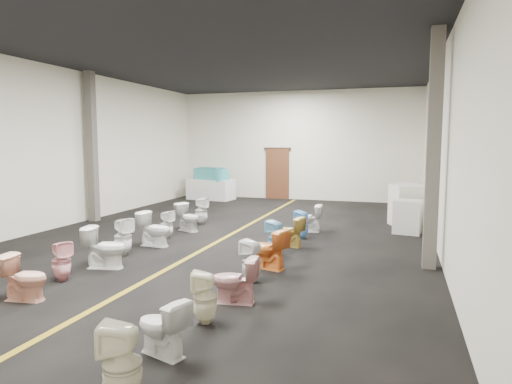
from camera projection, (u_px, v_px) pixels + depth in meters
floor at (227, 237)px, 11.63m from camera, size 16.00×16.00×0.00m
ceiling at (226, 56)px, 11.13m from camera, size 16.00×16.00×0.00m
wall_back at (296, 146)px, 18.96m from camera, size 10.00×0.00×10.00m
wall_left at (62, 148)px, 12.89m from camera, size 0.00×16.00×16.00m
wall_right at (441, 149)px, 9.87m from camera, size 0.00×16.00×16.00m
aisle_stripe at (227, 237)px, 11.63m from camera, size 0.12×15.60×0.01m
back_door at (277, 174)px, 19.27m from camera, size 1.00×0.10×2.10m
door_frame at (278, 149)px, 19.17m from camera, size 1.15×0.08×0.10m
column_left at (92, 147)px, 13.76m from camera, size 0.25×0.25×4.50m
column_right at (434, 151)px, 8.53m from camera, size 0.25×0.25×4.50m
display_table at (211, 189)px, 19.12m from camera, size 1.99×1.17×0.84m
bathtub at (211, 174)px, 19.05m from camera, size 1.77×1.11×0.55m
appliance_crate_a at (408, 217)px, 12.05m from camera, size 0.80×0.80×0.88m
appliance_crate_b at (408, 206)px, 13.06m from camera, size 1.12×1.12×1.19m
appliance_crate_c at (407, 202)px, 14.69m from camera, size 1.01×1.01×0.94m
appliance_crate_d at (407, 197)px, 16.10m from camera, size 0.87×0.87×0.97m
toilet_left_2 at (25, 278)px, 6.94m from camera, size 0.74×0.49×0.71m
toilet_left_3 at (61, 261)px, 7.91m from camera, size 0.43×0.43×0.71m
toilet_left_4 at (105, 247)px, 8.72m from camera, size 0.86×0.60×0.81m
toilet_left_5 at (123, 237)px, 9.68m from camera, size 0.49×0.48×0.82m
toilet_left_6 at (155, 229)px, 10.57m from camera, size 0.82×0.51×0.80m
toilet_left_7 at (167, 224)px, 11.44m from camera, size 0.38×0.37×0.70m
toilet_left_8 at (188, 217)px, 12.35m from camera, size 0.84×0.68×0.75m
toilet_left_9 at (201, 211)px, 13.33m from camera, size 0.37×0.36×0.80m
toilet_right_0 at (122, 364)px, 4.15m from camera, size 0.45×0.45×0.80m
toilet_right_1 at (162, 327)px, 5.15m from camera, size 0.74×0.56×0.67m
toilet_right_2 at (205, 297)px, 6.05m from camera, size 0.40×0.39×0.72m
toilet_right_3 at (235, 280)px, 6.82m from camera, size 0.73×0.47×0.71m
toilet_right_4 at (252, 261)px, 7.85m from camera, size 0.42×0.42×0.74m
toilet_right_5 at (268, 249)px, 8.68m from camera, size 0.86×0.64×0.78m
toilet_right_6 at (275, 238)px, 9.69m from camera, size 0.45×0.45×0.76m
toilet_right_7 at (289, 232)px, 10.52m from camera, size 0.76×0.54×0.70m
toilet_right_8 at (302, 225)px, 11.39m from camera, size 0.42×0.42×0.71m
toilet_right_9 at (308, 218)px, 12.23m from camera, size 0.74×0.43×0.74m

